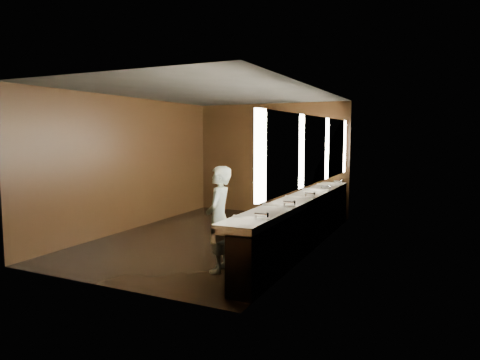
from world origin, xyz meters
name	(u,v)px	position (x,y,z in m)	size (l,w,h in m)	color
floor	(214,238)	(0.00, 0.00, 0.00)	(6.00, 6.00, 0.00)	black
ceiling	(213,93)	(0.00, 0.00, 2.80)	(4.00, 6.00, 0.02)	#2D2D2B
wall_back	(271,159)	(0.00, 3.00, 1.40)	(4.00, 0.02, 2.80)	black
wall_front	(102,182)	(0.00, -3.00, 1.40)	(4.00, 0.02, 2.80)	black
wall_left	(132,164)	(-2.00, 0.00, 1.40)	(0.02, 6.00, 2.80)	black
wall_right	(315,170)	(2.00, 0.00, 1.40)	(0.02, 6.00, 2.80)	black
sink_counter	(303,221)	(1.79, 0.00, 0.50)	(0.55, 5.40, 1.01)	black
mirror_band	(315,150)	(1.98, 0.00, 1.75)	(0.06, 5.03, 1.15)	white
person	(219,219)	(1.05, -1.76, 0.78)	(0.57, 0.37, 1.56)	#8AB5CD
trash_bin	(243,263)	(1.58, -2.02, 0.26)	(0.33, 0.33, 0.52)	black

